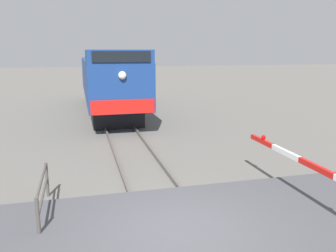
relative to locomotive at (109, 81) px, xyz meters
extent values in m
plane|color=#605E59|center=(0.00, -15.85, -2.02)|extent=(160.00, 160.00, 0.00)
cube|color=#59544C|center=(-0.72, -15.85, -1.94)|extent=(0.08, 80.00, 0.15)
cube|color=#59544C|center=(0.72, -15.85, -1.94)|extent=(0.08, 80.00, 0.15)
cube|color=#47474C|center=(0.00, -15.85, -1.94)|extent=(36.00, 4.62, 0.16)
cube|color=black|center=(0.00, -3.59, -1.49)|extent=(2.57, 3.20, 1.05)
cube|color=black|center=(0.00, 4.16, -1.49)|extent=(2.57, 3.20, 1.05)
cube|color=navy|center=(0.00, 0.28, 0.17)|extent=(3.03, 14.09, 2.27)
cube|color=navy|center=(0.00, -5.08, 1.60)|extent=(2.97, 3.37, 0.60)
cube|color=black|center=(0.00, -6.79, 1.60)|extent=(2.57, 0.06, 0.48)
cube|color=red|center=(0.00, -6.80, -0.62)|extent=(2.88, 0.08, 0.64)
sphere|color=#F2EACC|center=(0.00, -6.81, 0.79)|extent=(0.36, 0.36, 0.36)
cube|color=red|center=(3.48, -15.55, -0.86)|extent=(0.10, 1.28, 0.14)
cube|color=white|center=(3.48, -14.27, -0.86)|extent=(0.10, 1.28, 0.14)
cube|color=red|center=(3.48, -12.99, -0.86)|extent=(0.10, 1.28, 0.14)
sphere|color=red|center=(3.48, -13.06, -0.72)|extent=(0.14, 0.14, 0.14)
cylinder|color=#4C4742|center=(-2.86, -15.24, -1.54)|extent=(0.08, 0.08, 0.95)
cylinder|color=#4C4742|center=(-2.86, -12.91, -1.54)|extent=(0.08, 0.08, 0.95)
cylinder|color=#4C4742|center=(-2.86, -14.07, -1.11)|extent=(0.06, 2.33, 0.06)
cylinder|color=#4C4742|center=(-2.86, -14.07, -1.49)|extent=(0.06, 2.33, 0.06)
camera|label=1|loc=(-1.91, -22.34, 1.87)|focal=37.41mm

